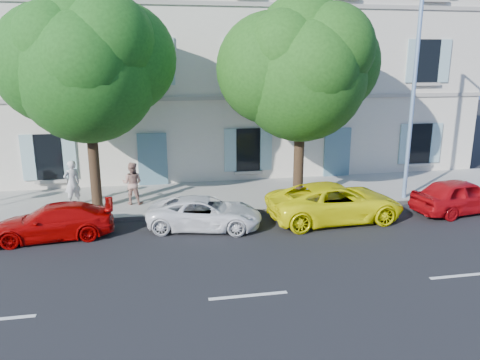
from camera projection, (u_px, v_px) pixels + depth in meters
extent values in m
plane|color=black|center=(224.00, 237.00, 15.46)|extent=(90.00, 90.00, 0.00)
cube|color=#A09E96|center=(208.00, 197.00, 19.67)|extent=(36.00, 4.50, 0.15)
cube|color=#9E998E|center=(214.00, 213.00, 17.61)|extent=(36.00, 0.16, 0.16)
cube|color=beige|center=(192.00, 53.00, 23.64)|extent=(28.00, 7.00, 12.00)
imported|color=#A40504|center=(53.00, 222.00, 15.28)|extent=(3.98, 1.88, 1.12)
imported|color=white|center=(205.00, 213.00, 16.18)|extent=(4.24, 2.63, 1.09)
imported|color=#FBF30A|center=(335.00, 202.00, 16.93)|extent=(5.05, 2.53, 1.37)
imported|color=#AF0A10|center=(461.00, 196.00, 17.79)|extent=(4.10, 2.17, 1.33)
cylinder|color=#3A2819|center=(94.00, 167.00, 17.61)|extent=(0.40, 0.40, 3.20)
ellipsoid|color=#22671A|center=(87.00, 72.00, 16.72)|extent=(5.12, 5.12, 5.63)
cylinder|color=#3A2819|center=(299.00, 163.00, 18.59)|extent=(0.41, 0.41, 3.06)
ellipsoid|color=#28681A|center=(301.00, 76.00, 17.73)|extent=(4.97, 4.97, 5.47)
cylinder|color=#7293BF|center=(413.00, 99.00, 18.30)|extent=(0.16, 0.16, 8.08)
imported|color=silver|center=(72.00, 183.00, 18.16)|extent=(0.78, 0.71, 1.79)
imported|color=tan|center=(132.00, 183.00, 18.33)|extent=(0.95, 0.82, 1.67)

